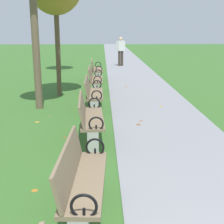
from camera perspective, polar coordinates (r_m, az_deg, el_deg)
The scene contains 8 objects.
paved_walkway at distance 19.35m, azimuth 2.49°, elevation 8.53°, with size 2.37×44.00×0.02m, color gray.
park_bench_2 at distance 3.87m, azimuth -5.54°, elevation -11.88°, with size 0.55×1.62×0.90m.
park_bench_3 at distance 6.30m, azimuth -4.07°, elevation -1.04°, with size 0.54×1.62×0.90m.
park_bench_4 at distance 8.58m, azimuth -3.48°, elevation 3.33°, with size 0.49×1.60×0.90m.
park_bench_5 at distance 10.89m, azimuth -3.14°, elevation 5.86°, with size 0.47×1.60×0.90m.
park_bench_6 at distance 13.39m, azimuth -2.90°, elevation 7.61°, with size 0.52×1.61×0.90m.
pedestrian_walking at distance 18.46m, azimuth 1.57°, elevation 11.08°, with size 0.52×0.28×1.62m.
scattered_leaves at distance 6.19m, azimuth -0.34°, elevation -5.93°, with size 4.00×15.30×0.02m.
Camera 1 is at (-0.24, -1.16, 2.24)m, focal length 51.04 mm.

